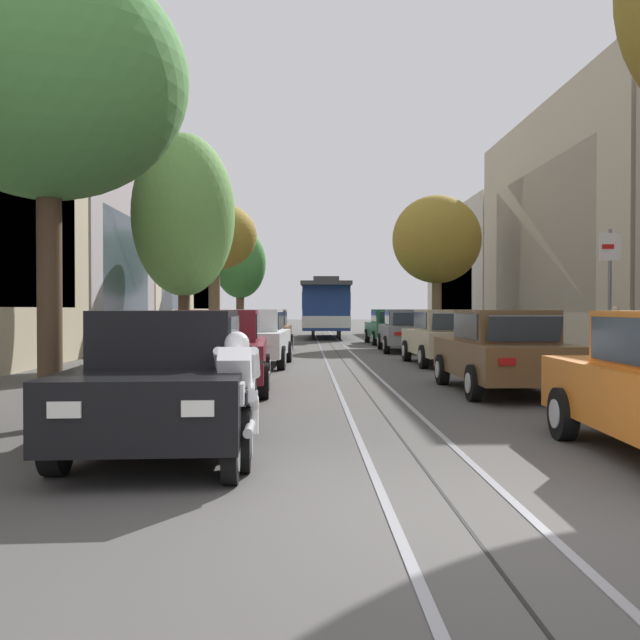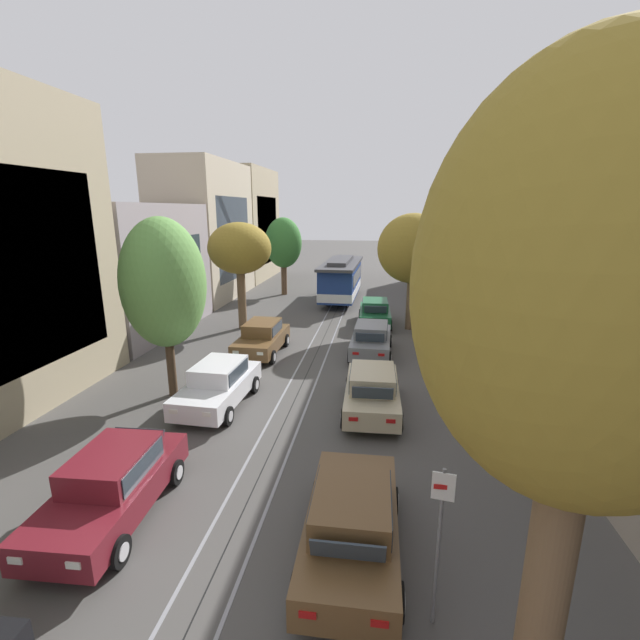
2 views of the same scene
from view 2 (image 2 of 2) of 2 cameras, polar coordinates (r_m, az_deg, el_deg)
The scene contains 19 objects.
ground_plane at distance 20.97m, azimuth -0.62°, elevation -4.74°, with size 160.00×160.00×0.00m, color #4C4947.
trolley_track_rails at distance 23.86m, azimuth 0.50°, elevation -2.35°, with size 1.14×58.62×0.01m.
building_facade_left at distance 25.99m, azimuth -24.77°, elevation 8.52°, with size 5.96×50.32×10.96m.
building_facade_right at distance 22.14m, azimuth 28.73°, elevation 6.28°, with size 5.78×50.32×9.85m.
parked_car_maroon_second_left at distance 11.53m, azimuth -25.67°, elevation -19.01°, with size 2.13×4.42×1.58m.
parked_car_white_mid_left at distance 16.06m, azimuth -13.23°, elevation -8.24°, with size 2.13×4.42×1.58m.
parked_car_brown_fourth_left at distance 21.29m, azimuth -7.65°, elevation -2.32°, with size 2.05×4.38×1.58m.
parked_car_brown_second_right at distance 9.60m, azimuth 4.22°, elevation -24.94°, with size 2.02×4.37×1.58m.
parked_car_beige_mid_right at distance 15.27m, azimuth 6.89°, elevation -9.17°, with size 2.07×4.39×1.58m.
parked_car_grey_fourth_right at distance 21.01m, azimuth 6.76°, elevation -2.52°, with size 2.08×4.40×1.58m.
parked_car_green_fifth_right at distance 26.53m, azimuth 7.24°, elevation 1.04°, with size 2.10×4.40×1.58m.
street_tree_kerb_left_second at distance 16.48m, azimuth -19.91°, elevation 4.52°, with size 2.95×3.14×6.66m.
street_tree_kerb_left_mid at distance 25.38m, azimuth -10.56°, elevation 9.13°, with size 3.64×3.25×6.19m.
street_tree_kerb_left_fourth at distance 35.65m, azimuth -4.85°, elevation 10.03°, with size 2.99×2.63×6.26m.
street_tree_kerb_right_near at distance 4.44m, azimuth 32.23°, elevation 2.30°, with size 3.13×2.80×8.26m.
street_tree_kerb_right_second at distance 25.34m, azimuth 12.12°, elevation 9.11°, with size 3.98×3.28×6.69m.
cable_car_trolley at distance 33.06m, azimuth 2.79°, elevation 5.30°, with size 2.79×9.17×3.28m.
pedestrian_on_right_pavement at distance 15.28m, azimuth 24.75°, elevation -9.84°, with size 0.55×0.38×1.67m.
street_sign_post at distance 8.00m, azimuth 15.50°, elevation -25.29°, with size 0.36×0.09×2.98m.
Camera 2 is at (3.02, 0.66, 6.88)m, focal length 24.26 mm.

